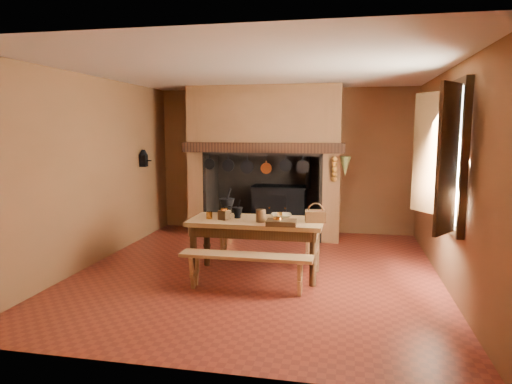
# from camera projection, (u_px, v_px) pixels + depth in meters

# --- Properties ---
(floor) EXTENTS (5.50, 5.50, 0.00)m
(floor) POSITION_uv_depth(u_px,v_px,m) (258.00, 272.00, 6.51)
(floor) COLOR maroon
(floor) RESTS_ON ground
(ceiling) EXTENTS (5.50, 5.50, 0.00)m
(ceiling) POSITION_uv_depth(u_px,v_px,m) (258.00, 70.00, 6.13)
(ceiling) COLOR silver
(ceiling) RESTS_ON back_wall
(back_wall) EXTENTS (5.00, 0.02, 2.80)m
(back_wall) POSITION_uv_depth(u_px,v_px,m) (285.00, 161.00, 8.99)
(back_wall) COLOR brown
(back_wall) RESTS_ON floor
(wall_left) EXTENTS (0.02, 5.50, 2.80)m
(wall_left) POSITION_uv_depth(u_px,v_px,m) (94.00, 171.00, 6.81)
(wall_left) COLOR brown
(wall_left) RESTS_ON floor
(wall_right) EXTENTS (0.02, 5.50, 2.80)m
(wall_right) POSITION_uv_depth(u_px,v_px,m) (449.00, 178.00, 5.83)
(wall_right) COLOR brown
(wall_right) RESTS_ON floor
(wall_front) EXTENTS (5.00, 0.02, 2.80)m
(wall_front) POSITION_uv_depth(u_px,v_px,m) (191.00, 207.00, 3.65)
(wall_front) COLOR brown
(wall_front) RESTS_ON floor
(chimney_breast) EXTENTS (2.95, 0.96, 2.80)m
(chimney_breast) POSITION_uv_depth(u_px,v_px,m) (266.00, 140.00, 8.56)
(chimney_breast) COLOR brown
(chimney_breast) RESTS_ON floor
(iron_range) EXTENTS (1.12, 0.55, 1.60)m
(iron_range) POSITION_uv_depth(u_px,v_px,m) (280.00, 209.00, 8.83)
(iron_range) COLOR black
(iron_range) RESTS_ON floor
(hearth_pans) EXTENTS (0.51, 0.62, 0.20)m
(hearth_pans) POSITION_uv_depth(u_px,v_px,m) (227.00, 229.00, 8.86)
(hearth_pans) COLOR #BF782C
(hearth_pans) RESTS_ON floor
(hanging_pans) EXTENTS (1.92, 0.29, 0.27)m
(hanging_pans) POSITION_uv_depth(u_px,v_px,m) (259.00, 166.00, 8.15)
(hanging_pans) COLOR black
(hanging_pans) RESTS_ON chimney_breast
(onion_string) EXTENTS (0.12, 0.10, 0.46)m
(onion_string) POSITION_uv_depth(u_px,v_px,m) (334.00, 169.00, 7.87)
(onion_string) COLOR #A7651E
(onion_string) RESTS_ON chimney_breast
(herb_bunch) EXTENTS (0.20, 0.20, 0.35)m
(herb_bunch) POSITION_uv_depth(u_px,v_px,m) (345.00, 167.00, 7.83)
(herb_bunch) COLOR #52582A
(herb_bunch) RESTS_ON chimney_breast
(window) EXTENTS (0.39, 1.75, 1.76)m
(window) POSITION_uv_depth(u_px,v_px,m) (444.00, 156.00, 5.43)
(window) COLOR white
(window) RESTS_ON wall_right
(wall_coffee_mill) EXTENTS (0.23, 0.16, 0.31)m
(wall_coffee_mill) POSITION_uv_depth(u_px,v_px,m) (144.00, 157.00, 8.28)
(wall_coffee_mill) COLOR black
(wall_coffee_mill) RESTS_ON wall_left
(work_table) EXTENTS (1.82, 0.81, 0.79)m
(work_table) POSITION_uv_depth(u_px,v_px,m) (256.00, 228.00, 6.28)
(work_table) COLOR #AA764E
(work_table) RESTS_ON floor
(bench_front) EXTENTS (1.67, 0.29, 0.47)m
(bench_front) POSITION_uv_depth(u_px,v_px,m) (246.00, 264.00, 5.69)
(bench_front) COLOR #AA764E
(bench_front) RESTS_ON floor
(bench_back) EXTENTS (1.61, 0.28, 0.45)m
(bench_back) POSITION_uv_depth(u_px,v_px,m) (265.00, 240.00, 6.98)
(bench_back) COLOR #AA764E
(bench_back) RESTS_ON floor
(mortar_large) EXTENTS (0.23, 0.23, 0.39)m
(mortar_large) POSITION_uv_depth(u_px,v_px,m) (227.00, 205.00, 6.64)
(mortar_large) COLOR black
(mortar_large) RESTS_ON work_table
(mortar_small) EXTENTS (0.15, 0.15, 0.26)m
(mortar_small) POSITION_uv_depth(u_px,v_px,m) (238.00, 212.00, 6.35)
(mortar_small) COLOR black
(mortar_small) RESTS_ON work_table
(coffee_grinder) EXTENTS (0.19, 0.17, 0.20)m
(coffee_grinder) POSITION_uv_depth(u_px,v_px,m) (224.00, 214.00, 6.24)
(coffee_grinder) COLOR #332210
(coffee_grinder) RESTS_ON work_table
(brass_mug_a) EXTENTS (0.11, 0.11, 0.10)m
(brass_mug_a) POSITION_uv_depth(u_px,v_px,m) (209.00, 215.00, 6.31)
(brass_mug_a) COLOR #BF782C
(brass_mug_a) RESTS_ON work_table
(brass_mug_b) EXTENTS (0.08, 0.08, 0.08)m
(brass_mug_b) POSITION_uv_depth(u_px,v_px,m) (280.00, 215.00, 6.35)
(brass_mug_b) COLOR #BF782C
(brass_mug_b) RESTS_ON work_table
(mixing_bowl) EXTENTS (0.33, 0.33, 0.07)m
(mixing_bowl) POSITION_uv_depth(u_px,v_px,m) (281.00, 216.00, 6.29)
(mixing_bowl) COLOR beige
(mixing_bowl) RESTS_ON work_table
(stoneware_crock) EXTENTS (0.17, 0.17, 0.17)m
(stoneware_crock) POSITION_uv_depth(u_px,v_px,m) (261.00, 216.00, 6.08)
(stoneware_crock) COLOR #4F341D
(stoneware_crock) RESTS_ON work_table
(glass_jar) EXTENTS (0.11, 0.11, 0.15)m
(glass_jar) POSITION_uv_depth(u_px,v_px,m) (315.00, 217.00, 6.05)
(glass_jar) COLOR beige
(glass_jar) RESTS_ON work_table
(wicker_basket) EXTENTS (0.29, 0.23, 0.26)m
(wicker_basket) POSITION_uv_depth(u_px,v_px,m) (315.00, 216.00, 6.09)
(wicker_basket) COLOR #4B2C16
(wicker_basket) RESTS_ON work_table
(wooden_tray) EXTENTS (0.40, 0.30, 0.07)m
(wooden_tray) POSITION_uv_depth(u_px,v_px,m) (281.00, 223.00, 5.89)
(wooden_tray) COLOR #332210
(wooden_tray) RESTS_ON work_table
(brass_cup) EXTENTS (0.16, 0.16, 0.10)m
(brass_cup) POSITION_uv_depth(u_px,v_px,m) (278.00, 221.00, 5.93)
(brass_cup) COLOR #BF782C
(brass_cup) RESTS_ON work_table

